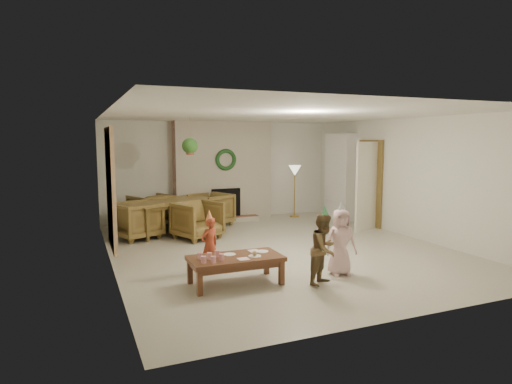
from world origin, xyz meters
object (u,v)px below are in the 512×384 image
coffee_table_top (235,258)px  dining_chair_left (137,220)px  child_red (210,245)px  child_plaid (324,249)px  dining_table (173,217)px  dining_chair_near (198,220)px  dining_chair_right (211,209)px  dining_chair_far (151,211)px  child_pink (341,242)px

coffee_table_top → dining_chair_left: bearing=104.8°
child_red → child_plaid: bearing=117.2°
coffee_table_top → dining_table: bearing=91.7°
dining_chair_near → dining_chair_right: size_ratio=1.00×
dining_chair_far → child_red: 4.01m
dining_chair_far → child_red: (0.24, -4.00, 0.05)m
dining_chair_far → child_plaid: child_plaid is taller
child_red → child_plaid: size_ratio=0.86×
dining_chair_left → child_pink: child_pink is taller
dining_chair_near → dining_chair_far: 1.76m
dining_table → child_red: child_red is taller
child_pink → dining_chair_far: bearing=122.4°
dining_table → dining_chair_far: size_ratio=2.34×
dining_table → dining_chair_right: (1.01, 0.43, 0.04)m
dining_chair_near → child_plaid: size_ratio=0.84×
child_red → child_pink: child_pink is taller
dining_table → coffee_table_top: bearing=-111.9°
dining_chair_near → dining_table: bearing=90.0°
dining_chair_left → child_pink: (2.53, -3.68, 0.12)m
dining_chair_near → dining_chair_left: 1.25m
coffee_table_top → dining_chair_near: bearing=85.5°
dining_chair_left → coffee_table_top: dining_chair_left is taller
dining_chair_far → dining_chair_right: bearing=141.3°
dining_table → child_red: 3.20m
dining_chair_left → child_pink: size_ratio=0.85×
dining_table → dining_chair_left: size_ratio=2.34×
coffee_table_top → child_pink: child_pink is taller
dining_chair_left → child_pink: bearing=-168.6°
dining_chair_far → child_plaid: 5.36m
child_red → child_pink: 2.00m
child_red → dining_chair_right: bearing=-130.5°
child_red → child_pink: bearing=132.1°
coffee_table_top → child_red: bearing=106.7°
dining_chair_far → child_pink: child_pink is taller
dining_table → dining_chair_far: bearing=90.0°
dining_chair_far → dining_chair_right: size_ratio=1.00×
dining_chair_near → coffee_table_top: size_ratio=0.65×
dining_chair_near → child_pink: (1.37, -3.21, 0.12)m
coffee_table_top → child_red: (-0.19, 0.64, 0.06)m
dining_chair_far → dining_table: bearing=90.0°
child_red → child_plaid: 1.76m
dining_chair_far → coffee_table_top: 4.67m
dining_chair_far → coffee_table_top: (0.43, -4.65, -0.02)m
dining_chair_left → dining_chair_right: size_ratio=1.00×
dining_table → child_plaid: 4.49m
dining_chair_right → child_plaid: size_ratio=0.84×
dining_chair_near → dining_chair_right: 1.41m
dining_chair_far → dining_chair_right: (1.36, -0.38, 0.00)m
dining_table → child_pink: child_pink is taller
dining_chair_far → dining_chair_left: same height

